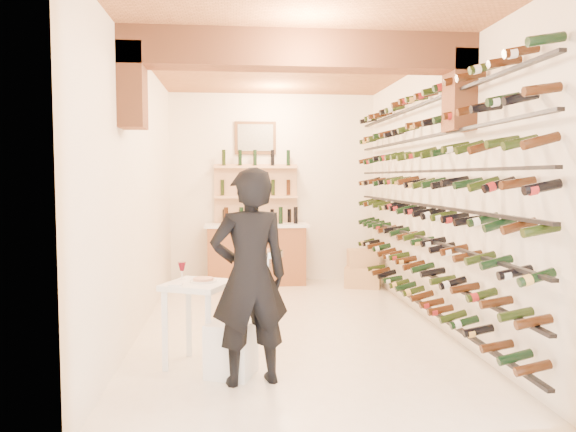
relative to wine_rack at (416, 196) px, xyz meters
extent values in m
plane|color=white|center=(-1.53, 0.00, -1.55)|extent=(6.00, 6.00, 0.00)
cube|color=white|center=(-1.53, 3.00, 0.05)|extent=(3.50, 0.02, 3.20)
cube|color=white|center=(-1.53, -3.00, 0.05)|extent=(3.50, 0.02, 3.20)
cube|color=white|center=(-3.28, 0.00, 0.05)|extent=(0.02, 6.00, 3.20)
cube|color=white|center=(0.22, 0.00, 0.05)|extent=(0.02, 6.00, 3.20)
cube|color=#A7663B|center=(-1.53, 0.00, 1.65)|extent=(3.50, 6.00, 0.02)
cube|color=brown|center=(-1.53, -1.00, 1.47)|extent=(3.50, 0.35, 0.36)
cube|color=brown|center=(-3.16, -1.00, 1.10)|extent=(0.24, 0.35, 0.80)
cube|color=brown|center=(0.10, -1.00, 1.10)|extent=(0.24, 0.35, 0.80)
cube|color=black|center=(0.06, 0.00, -1.30)|extent=(0.06, 5.70, 0.03)
cube|color=black|center=(0.06, 0.00, -0.90)|extent=(0.06, 5.70, 0.03)
cube|color=black|center=(0.06, 0.00, -0.50)|extent=(0.06, 5.70, 0.03)
cube|color=black|center=(0.06, 0.00, -0.10)|extent=(0.06, 5.70, 0.03)
cube|color=black|center=(0.06, 0.00, 0.30)|extent=(0.06, 5.70, 0.03)
cube|color=black|center=(0.06, 0.00, 0.70)|extent=(0.06, 5.70, 0.03)
cube|color=black|center=(0.06, 0.00, 1.10)|extent=(0.06, 5.70, 0.03)
cube|color=#94562D|center=(-1.83, 2.65, -1.07)|extent=(1.60, 0.55, 0.96)
cube|color=white|center=(-1.83, 2.65, -0.56)|extent=(1.70, 0.62, 0.05)
cube|color=tan|center=(-1.83, 2.92, -0.55)|extent=(1.40, 0.10, 2.00)
cube|color=tan|center=(-1.83, 2.82, -1.10)|extent=(1.40, 0.28, 0.04)
cube|color=tan|center=(-1.83, 2.82, -0.60)|extent=(1.40, 0.28, 0.04)
cube|color=tan|center=(-1.83, 2.82, -0.10)|extent=(1.40, 0.28, 0.04)
cube|color=tan|center=(-1.83, 2.82, 0.40)|extent=(1.40, 0.28, 0.04)
cube|color=brown|center=(-1.83, 2.97, 0.90)|extent=(0.70, 0.04, 0.55)
cube|color=#99998C|center=(-1.83, 2.94, 0.90)|extent=(0.60, 0.01, 0.45)
cube|color=white|center=(-2.54, -1.32, -0.78)|extent=(0.73, 0.73, 0.05)
cube|color=white|center=(-2.83, -1.43, -1.18)|extent=(0.05, 0.05, 0.74)
cube|color=white|center=(-2.43, -1.62, -1.18)|extent=(0.05, 0.05, 0.74)
cube|color=white|center=(-2.65, -1.03, -1.18)|extent=(0.05, 0.05, 0.74)
cube|color=white|center=(-2.25, -1.21, -1.18)|extent=(0.05, 0.05, 0.74)
cylinder|color=white|center=(-2.49, -1.30, -0.74)|extent=(0.25, 0.25, 0.02)
cylinder|color=#BF7266|center=(-2.49, -1.30, -0.73)|extent=(0.19, 0.19, 0.02)
cube|color=white|center=(-2.73, -1.45, -0.74)|extent=(0.14, 0.14, 0.02)
cylinder|color=white|center=(-2.70, -1.16, -0.75)|extent=(0.07, 0.07, 0.00)
cylinder|color=white|center=(-2.70, -1.16, -0.70)|extent=(0.01, 0.01, 0.09)
cone|color=#4E0613|center=(-2.70, -1.16, -0.62)|extent=(0.08, 0.08, 0.08)
cube|color=white|center=(-2.23, -1.61, -1.31)|extent=(0.50, 0.50, 0.48)
imported|color=black|center=(-2.06, -1.81, -0.62)|extent=(0.76, 0.58, 1.86)
cylinder|color=silver|center=(-1.78, 0.49, -1.53)|extent=(0.44, 0.44, 0.03)
cylinder|color=silver|center=(-1.78, 0.49, -1.14)|extent=(0.09, 0.09, 0.76)
cylinder|color=silver|center=(-1.78, 0.49, -0.74)|extent=(0.41, 0.41, 0.08)
torus|color=silver|center=(-1.78, 0.49, -1.31)|extent=(0.33, 0.33, 0.03)
cube|color=tan|center=(-0.13, 2.20, -1.38)|extent=(0.65, 0.55, 0.33)
cube|color=tan|center=(-0.13, 2.20, -1.07)|extent=(0.50, 0.35, 0.28)
camera|label=1|loc=(-2.19, -6.51, 0.23)|focal=34.50mm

